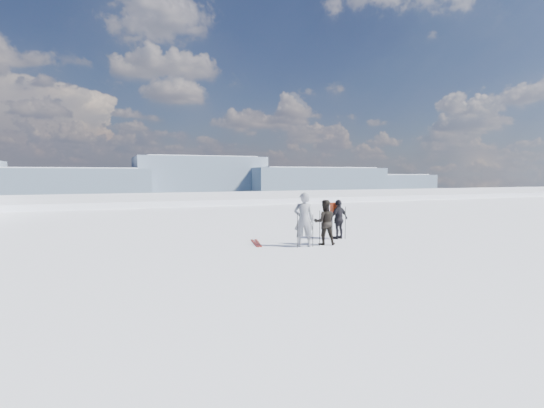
{
  "coord_description": "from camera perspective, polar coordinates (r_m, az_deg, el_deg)",
  "views": [
    {
      "loc": [
        -7.46,
        -11.62,
        2.59
      ],
      "look_at": [
        -1.43,
        3.0,
        1.48
      ],
      "focal_mm": 28.0,
      "sensor_mm": 36.0,
      "label": 1
    }
  ],
  "objects": [
    {
      "name": "far_mountain_range",
      "position": [
        467.98,
        -17.87,
        2.61
      ],
      "size": [
        770.0,
        110.0,
        53.0
      ],
      "color": "slate",
      "rests_on": "ground"
    },
    {
      "name": "lake_basin",
      "position": [
        43.25,
        -12.09,
        -8.22
      ],
      "size": [
        820.0,
        820.0,
        71.62
      ],
      "color": "white",
      "rests_on": "ground"
    },
    {
      "name": "ski_poles",
      "position": [
        15.98,
        7.03,
        -3.09
      ],
      "size": [
        2.69,
        1.26,
        1.31
      ],
      "color": "black",
      "rests_on": "ground"
    },
    {
      "name": "skis_loose",
      "position": [
        15.99,
        -2.11,
        -5.26
      ],
      "size": [
        0.61,
        1.68,
        0.03
      ],
      "color": "black",
      "rests_on": "ground"
    },
    {
      "name": "skier_pack",
      "position": [
        17.21,
        8.97,
        -2.04
      ],
      "size": [
        1.0,
        0.61,
        1.59
      ],
      "primitive_type": "imported",
      "rotation": [
        0.0,
        0.0,
        3.39
      ],
      "color": "black",
      "rests_on": "ground"
    },
    {
      "name": "backpack",
      "position": [
        17.31,
        8.42,
        1.42
      ],
      "size": [
        0.38,
        0.27,
        0.47
      ],
      "primitive_type": "cube",
      "rotation": [
        0.0,
        0.0,
        3.39
      ],
      "color": "red",
      "rests_on": "skier_pack"
    },
    {
      "name": "skier_dark",
      "position": [
        15.7,
        7.09,
        -2.45
      ],
      "size": [
        0.97,
        0.86,
        1.66
      ],
      "primitive_type": "imported",
      "rotation": [
        0.0,
        0.0,
        2.8
      ],
      "color": "black",
      "rests_on": "ground"
    },
    {
      "name": "skier_grey",
      "position": [
        15.18,
        4.29,
        -2.12
      ],
      "size": [
        0.82,
        0.67,
        1.95
      ],
      "primitive_type": "imported",
      "rotation": [
        0.0,
        0.0,
        2.81
      ],
      "color": "gray",
      "rests_on": "ground"
    }
  ]
}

